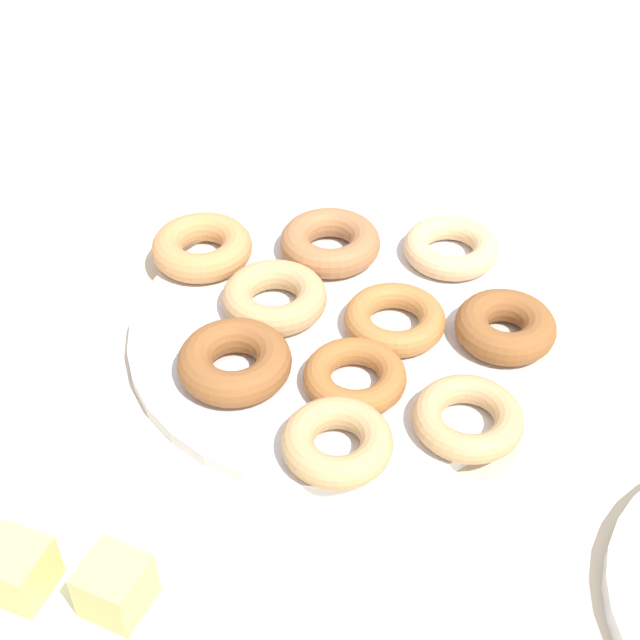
# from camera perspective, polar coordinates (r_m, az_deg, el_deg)

# --- Properties ---
(ground_plane) EXTENTS (2.40, 2.40, 0.00)m
(ground_plane) POSITION_cam_1_polar(r_m,az_deg,el_deg) (0.78, 0.85, -1.03)
(ground_plane) COLOR beige
(donut_plate) EXTENTS (0.35, 0.35, 0.01)m
(donut_plate) POSITION_cam_1_polar(r_m,az_deg,el_deg) (0.78, 0.85, -0.68)
(donut_plate) COLOR silver
(donut_plate) RESTS_ON ground_plane
(donut_0) EXTENTS (0.13, 0.13, 0.03)m
(donut_0) POSITION_cam_1_polar(r_m,az_deg,el_deg) (0.78, -2.99, 1.31)
(donut_0) COLOR tan
(donut_0) RESTS_ON donut_plate
(donut_1) EXTENTS (0.13, 0.13, 0.03)m
(donut_1) POSITION_cam_1_polar(r_m,az_deg,el_deg) (0.85, 0.64, 4.93)
(donut_1) COLOR #B27547
(donut_1) RESTS_ON donut_plate
(donut_2) EXTENTS (0.09, 0.09, 0.02)m
(donut_2) POSITION_cam_1_polar(r_m,az_deg,el_deg) (0.77, 4.75, 0.05)
(donut_2) COLOR #BC7A3D
(donut_2) RESTS_ON donut_plate
(donut_3) EXTENTS (0.08, 0.08, 0.02)m
(donut_3) POSITION_cam_1_polar(r_m,az_deg,el_deg) (0.67, 1.09, -7.72)
(donut_3) COLOR tan
(donut_3) RESTS_ON donut_plate
(donut_4) EXTENTS (0.12, 0.12, 0.02)m
(donut_4) POSITION_cam_1_polar(r_m,az_deg,el_deg) (0.85, 8.28, 4.56)
(donut_4) COLOR #EABC84
(donut_4) RESTS_ON donut_plate
(donut_5) EXTENTS (0.12, 0.12, 0.02)m
(donut_5) POSITION_cam_1_polar(r_m,az_deg,el_deg) (0.69, 9.33, -6.14)
(donut_5) COLOR tan
(donut_5) RESTS_ON donut_plate
(donut_6) EXTENTS (0.13, 0.13, 0.03)m
(donut_6) POSITION_cam_1_polar(r_m,az_deg,el_deg) (0.72, -5.43, -2.63)
(donut_6) COLOR #995B2D
(donut_6) RESTS_ON donut_plate
(donut_7) EXTENTS (0.12, 0.12, 0.02)m
(donut_7) POSITION_cam_1_polar(r_m,az_deg,el_deg) (0.71, 2.22, -3.60)
(donut_7) COLOR #AD6B33
(donut_7) RESTS_ON donut_plate
(donut_8) EXTENTS (0.13, 0.13, 0.03)m
(donut_8) POSITION_cam_1_polar(r_m,az_deg,el_deg) (0.85, -7.47, 4.59)
(donut_8) COLOR tan
(donut_8) RESTS_ON donut_plate
(donut_9) EXTENTS (0.12, 0.12, 0.03)m
(donut_9) POSITION_cam_1_polar(r_m,az_deg,el_deg) (0.77, 11.65, -0.41)
(donut_9) COLOR #995B2D
(donut_9) RESTS_ON donut_plate
(fruit_bowl) EXTENTS (0.17, 0.17, 0.04)m
(fruit_bowl) POSITION_cam_1_polar(r_m,az_deg,el_deg) (0.61, -14.69, -17.10)
(fruit_bowl) COLOR silver
(fruit_bowl) RESTS_ON ground_plane
(melon_chunk_left) EXTENTS (0.04, 0.04, 0.04)m
(melon_chunk_left) POSITION_cam_1_polar(r_m,az_deg,el_deg) (0.56, -12.82, -16.09)
(melon_chunk_left) COLOR #DBD67A
(melon_chunk_left) RESTS_ON fruit_bowl
(melon_chunk_right) EXTENTS (0.04, 0.04, 0.04)m
(melon_chunk_right) POSITION_cam_1_polar(r_m,az_deg,el_deg) (0.58, -18.57, -14.73)
(melon_chunk_right) COLOR #DBD67A
(melon_chunk_right) RESTS_ON fruit_bowl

